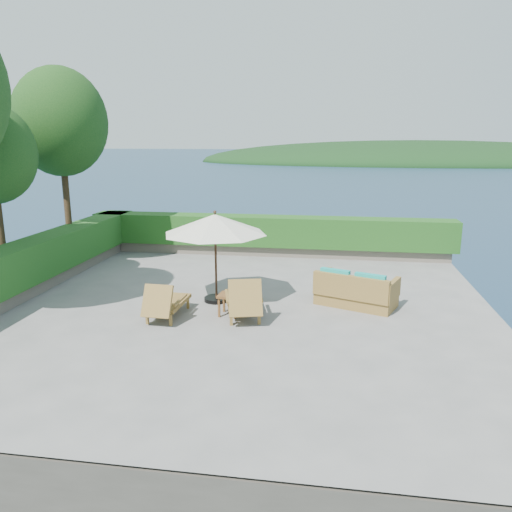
% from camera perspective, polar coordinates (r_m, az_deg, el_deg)
% --- Properties ---
extents(ground, '(12.00, 12.00, 0.00)m').
position_cam_1_polar(ground, '(11.98, -2.02, -5.94)').
color(ground, gray).
rests_on(ground, ground).
extents(foundation, '(12.00, 12.00, 3.00)m').
position_cam_1_polar(foundation, '(12.58, -1.96, -12.63)').
color(foundation, '#504A40').
rests_on(foundation, ocean).
extents(ocean, '(600.00, 600.00, 0.00)m').
position_cam_1_polar(ocean, '(13.28, -1.91, -18.26)').
color(ocean, '#172F48').
rests_on(ocean, ground).
extents(offshore_island, '(126.00, 57.60, 12.60)m').
position_cam_1_polar(offshore_island, '(152.98, 17.72, 10.15)').
color(offshore_island, black).
rests_on(offshore_island, ocean).
extents(planter_wall_far, '(12.00, 0.60, 0.36)m').
position_cam_1_polar(planter_wall_far, '(17.26, 1.47, 0.71)').
color(planter_wall_far, '#71685A').
rests_on(planter_wall_far, ground).
extents(planter_wall_left, '(0.60, 12.00, 0.36)m').
position_cam_1_polar(planter_wall_left, '(14.06, -25.10, -3.54)').
color(planter_wall_left, '#71685A').
rests_on(planter_wall_left, ground).
extents(hedge_far, '(12.40, 0.90, 1.00)m').
position_cam_1_polar(hedge_far, '(17.12, 1.48, 2.89)').
color(hedge_far, '#1F4914').
rests_on(hedge_far, planter_wall_far).
extents(hedge_left, '(0.90, 12.40, 1.00)m').
position_cam_1_polar(hedge_left, '(13.89, -25.37, -0.89)').
color(hedge_left, '#1F4914').
rests_on(hedge_left, planter_wall_left).
extents(tree_far, '(2.80, 2.80, 6.03)m').
position_cam_1_polar(tree_far, '(16.47, -21.50, 14.01)').
color(tree_far, '#402F18').
rests_on(tree_far, ground).
extents(patio_umbrella, '(2.68, 2.68, 2.27)m').
position_cam_1_polar(patio_umbrella, '(12.04, -4.69, 3.55)').
color(patio_umbrella, black).
rests_on(patio_umbrella, ground).
extents(lounge_left, '(0.74, 1.57, 0.89)m').
position_cam_1_polar(lounge_left, '(11.39, -10.28, -5.22)').
color(lounge_left, olive).
rests_on(lounge_left, ground).
extents(lounge_right, '(1.13, 1.87, 1.01)m').
position_cam_1_polar(lounge_right, '(11.26, -1.44, -4.96)').
color(lounge_right, olive).
rests_on(lounge_right, ground).
extents(side_table, '(0.51, 0.51, 0.50)m').
position_cam_1_polar(side_table, '(11.39, -3.09, -4.81)').
color(side_table, brown).
rests_on(side_table, ground).
extents(wicker_loveseat, '(2.09, 1.58, 0.92)m').
position_cam_1_polar(wicker_loveseat, '(12.24, 11.28, -4.03)').
color(wicker_loveseat, olive).
rests_on(wicker_loveseat, ground).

